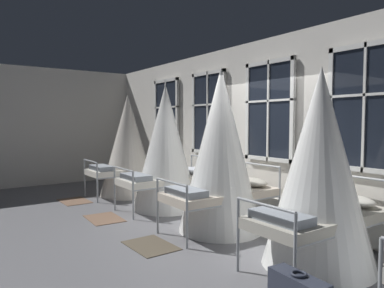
{
  "coord_description": "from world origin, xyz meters",
  "views": [
    {
      "loc": [
        4.46,
        -3.67,
        1.77
      ],
      "look_at": [
        -0.85,
        0.05,
        1.36
      ],
      "focal_mm": 33.8,
      "sensor_mm": 36.0,
      "label": 1
    }
  ],
  "objects_px": {
    "cot_first": "(128,146)",
    "cot_fourth": "(320,170)",
    "cot_third": "(221,152)",
    "cot_second": "(166,148)"
  },
  "relations": [
    {
      "from": "cot_second",
      "to": "cot_fourth",
      "type": "height_order",
      "value": "cot_second"
    },
    {
      "from": "cot_second",
      "to": "cot_fourth",
      "type": "relative_size",
      "value": 1.04
    },
    {
      "from": "cot_second",
      "to": "cot_third",
      "type": "distance_m",
      "value": 1.79
    },
    {
      "from": "cot_third",
      "to": "cot_fourth",
      "type": "distance_m",
      "value": 1.81
    },
    {
      "from": "cot_first",
      "to": "cot_fourth",
      "type": "relative_size",
      "value": 0.99
    },
    {
      "from": "cot_first",
      "to": "cot_fourth",
      "type": "bearing_deg",
      "value": -89.25
    },
    {
      "from": "cot_first",
      "to": "cot_third",
      "type": "bearing_deg",
      "value": -89.85
    },
    {
      "from": "cot_first",
      "to": "cot_fourth",
      "type": "height_order",
      "value": "cot_fourth"
    },
    {
      "from": "cot_third",
      "to": "cot_second",
      "type": "bearing_deg",
      "value": 89.35
    },
    {
      "from": "cot_fourth",
      "to": "cot_third",
      "type": "bearing_deg",
      "value": 92.44
    }
  ]
}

